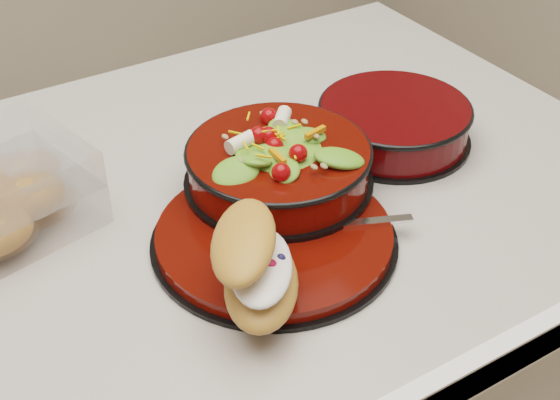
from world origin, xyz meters
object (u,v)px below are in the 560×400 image
dinner_plate (275,236)px  fork (340,225)px  croissant (258,265)px  extra_bowl (394,121)px  salad_bowl (278,159)px

dinner_plate → fork: (0.06, -0.03, 0.01)m
dinner_plate → fork: 0.07m
croissant → fork: size_ratio=1.12×
croissant → extra_bowl: croissant is taller
croissant → salad_bowl: bearing=-5.0°
dinner_plate → fork: bearing=-26.7°
salad_bowl → croissant: salad_bowl is taller
salad_bowl → extra_bowl: salad_bowl is taller
fork → dinner_plate: bearing=86.8°
croissant → dinner_plate: bearing=-8.2°
dinner_plate → fork: fork is taller
extra_bowl → salad_bowl: bearing=-172.1°
dinner_plate → extra_bowl: bearing=22.3°
salad_bowl → extra_bowl: 0.20m
salad_bowl → fork: (0.01, -0.11, -0.03)m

